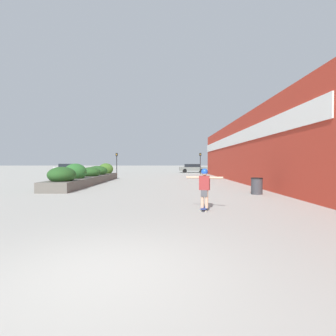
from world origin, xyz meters
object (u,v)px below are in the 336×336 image
traffic_light_left (117,160)px  traffic_light_right (201,160)px  car_center_left (193,168)px  skateboarder (205,184)px  trash_bin (257,186)px  car_center_right (262,168)px  skateboard (205,209)px  car_leftmost (70,168)px

traffic_light_left → traffic_light_right: traffic_light_right is taller
car_center_left → traffic_light_left: 13.58m
traffic_light_right → skateboarder: bearing=-96.8°
traffic_light_left → traffic_light_right: size_ratio=0.99×
trash_bin → car_center_right: 32.15m
skateboard → car_leftmost: car_leftmost is taller
trash_bin → traffic_light_right: (-0.05, 24.03, 1.70)m
skateboard → car_center_left: (2.93, 35.50, 0.70)m
car_center_left → car_leftmost: bearing=-83.5°
car_center_right → traffic_light_left: (-23.21, -6.36, 1.34)m
car_leftmost → car_center_left: 20.38m
car_center_left → traffic_light_right: size_ratio=1.50×
car_leftmost → car_center_right: car_leftmost is taller
skateboarder → car_leftmost: (-17.32, 33.20, -0.14)m
car_leftmost → car_center_left: bearing=96.5°
skateboard → traffic_light_right: (3.41, 28.81, 2.07)m
skateboard → skateboarder: size_ratio=0.48×
skateboarder → car_center_left: skateboarder is taller
trash_bin → car_center_right: size_ratio=0.20×
skateboard → traffic_light_right: size_ratio=0.21×
skateboarder → trash_bin: bearing=72.7°
traffic_light_left → traffic_light_right: bearing=0.9°
skateboard → skateboarder: (0.00, 0.00, 0.87)m
car_center_left → traffic_light_left: (-11.63, -6.88, 1.35)m
skateboarder → car_center_left: (2.93, 35.50, -0.16)m
skateboard → trash_bin: 5.92m
car_center_left → traffic_light_left: traffic_light_left is taller
traffic_light_right → car_center_left: bearing=94.1°
trash_bin → traffic_light_left: size_ratio=0.29×
skateboard → traffic_light_right: traffic_light_right is taller
skateboarder → traffic_light_right: bearing=101.8°
car_leftmost → car_center_left: car_leftmost is taller
traffic_light_left → traffic_light_right: 12.10m
car_center_right → traffic_light_left: traffic_light_left is taller
skateboarder → car_center_left: 35.62m
car_leftmost → traffic_light_left: bearing=62.0°
car_center_left → car_center_right: size_ratio=1.06×
trash_bin → car_center_left: car_center_left is taller
traffic_light_right → skateboard: bearing=-96.8°
car_center_left → traffic_light_left: size_ratio=1.51×
skateboarder → car_center_right: skateboarder is taller
trash_bin → car_center_left: size_ratio=0.19×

